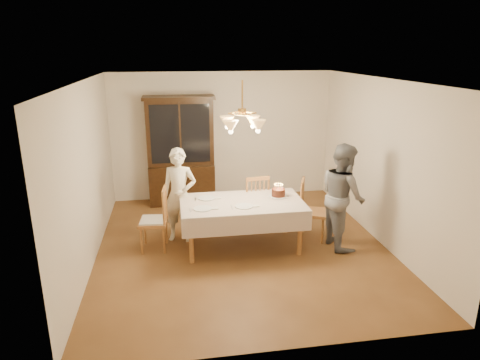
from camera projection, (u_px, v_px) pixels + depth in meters
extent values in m
plane|color=brown|center=(242.00, 246.00, 6.85)|extent=(5.00, 5.00, 0.00)
plane|color=white|center=(242.00, 80.00, 6.08)|extent=(5.00, 5.00, 0.00)
plane|color=beige|center=(222.00, 136.00, 8.82)|extent=(4.50, 0.00, 4.50)
plane|color=beige|center=(285.00, 237.00, 4.10)|extent=(4.50, 0.00, 4.50)
plane|color=beige|center=(87.00, 175.00, 6.12)|extent=(0.00, 5.00, 5.00)
plane|color=beige|center=(381.00, 162.00, 6.81)|extent=(0.00, 5.00, 5.00)
cube|color=#955B2B|center=(242.00, 203.00, 6.63)|extent=(1.80, 1.00, 0.04)
cube|color=beige|center=(242.00, 202.00, 6.62)|extent=(1.90, 1.10, 0.01)
cylinder|color=#955B2B|center=(191.00, 241.00, 6.22)|extent=(0.07, 0.07, 0.71)
cylinder|color=#955B2B|center=(300.00, 233.00, 6.47)|extent=(0.07, 0.07, 0.71)
cylinder|color=#955B2B|center=(189.00, 219.00, 7.01)|extent=(0.07, 0.07, 0.71)
cylinder|color=#955B2B|center=(285.00, 213.00, 7.26)|extent=(0.07, 0.07, 0.71)
cube|color=black|center=(182.00, 183.00, 8.70)|extent=(1.30, 0.50, 0.80)
cube|color=black|center=(180.00, 132.00, 8.44)|extent=(1.30, 0.40, 1.30)
cube|color=black|center=(180.00, 134.00, 8.25)|extent=(1.14, 0.01, 1.14)
cube|color=black|center=(179.00, 98.00, 8.19)|extent=(1.38, 0.54, 0.06)
cube|color=#955B2B|center=(254.00, 204.00, 7.39)|extent=(0.49, 0.48, 0.05)
cube|color=#955B2B|center=(258.00, 179.00, 7.07)|extent=(0.40, 0.09, 0.06)
cylinder|color=#955B2B|center=(260.00, 212.00, 7.67)|extent=(0.04, 0.04, 0.43)
cylinder|color=#955B2B|center=(241.00, 215.00, 7.57)|extent=(0.04, 0.04, 0.43)
cylinder|color=#955B2B|center=(267.00, 219.00, 7.36)|extent=(0.04, 0.04, 0.43)
cylinder|color=#955B2B|center=(247.00, 222.00, 7.26)|extent=(0.04, 0.04, 0.43)
cube|color=#955B2B|center=(153.00, 222.00, 6.64)|extent=(0.46, 0.48, 0.05)
cube|color=#955B2B|center=(164.00, 190.00, 6.50)|extent=(0.07, 0.40, 0.06)
cylinder|color=#955B2B|center=(145.00, 232.00, 6.87)|extent=(0.04, 0.04, 0.43)
cylinder|color=#955B2B|center=(141.00, 241.00, 6.52)|extent=(0.04, 0.04, 0.43)
cylinder|color=#955B2B|center=(166.00, 231.00, 6.89)|extent=(0.04, 0.04, 0.43)
cylinder|color=#955B2B|center=(164.00, 241.00, 6.55)|extent=(0.04, 0.04, 0.43)
cube|color=beige|center=(153.00, 220.00, 6.63)|extent=(0.42, 0.43, 0.03)
cube|color=#955B2B|center=(313.00, 212.00, 7.03)|extent=(0.55, 0.57, 0.05)
cube|color=#955B2B|center=(303.00, 182.00, 6.91)|extent=(0.18, 0.38, 0.06)
cylinder|color=#955B2B|center=(322.00, 231.00, 6.89)|extent=(0.04, 0.04, 0.43)
cylinder|color=#955B2B|center=(323.00, 222.00, 7.23)|extent=(0.04, 0.04, 0.43)
cylinder|color=#955B2B|center=(301.00, 229.00, 6.96)|extent=(0.04, 0.04, 0.43)
cylinder|color=#955B2B|center=(303.00, 221.00, 7.30)|extent=(0.04, 0.04, 0.43)
imported|color=#F1E5CB|center=(179.00, 195.00, 6.88)|extent=(0.64, 0.50, 1.54)
imported|color=slate|center=(342.00, 196.00, 6.67)|extent=(0.69, 0.85, 1.66)
cylinder|color=white|center=(278.00, 196.00, 6.85)|extent=(0.30, 0.30, 0.01)
cylinder|color=#36150C|center=(278.00, 192.00, 6.83)|extent=(0.21, 0.21, 0.12)
cylinder|color=#598CD8|center=(282.00, 187.00, 6.81)|extent=(0.01, 0.01, 0.07)
sphere|color=#FFB23F|center=(283.00, 184.00, 6.80)|extent=(0.01, 0.01, 0.01)
cylinder|color=pink|center=(282.00, 186.00, 6.83)|extent=(0.01, 0.01, 0.07)
sphere|color=#FFB23F|center=(282.00, 184.00, 6.82)|extent=(0.01, 0.01, 0.01)
cylinder|color=#EACC66|center=(280.00, 186.00, 6.85)|extent=(0.01, 0.01, 0.07)
sphere|color=#FFB23F|center=(280.00, 183.00, 6.84)|extent=(0.01, 0.01, 0.01)
cylinder|color=#598CD8|center=(278.00, 186.00, 6.86)|extent=(0.01, 0.01, 0.07)
sphere|color=#FFB23F|center=(279.00, 183.00, 6.85)|extent=(0.01, 0.01, 0.01)
cylinder|color=pink|center=(277.00, 186.00, 6.86)|extent=(0.01, 0.01, 0.07)
sphere|color=#FFB23F|center=(277.00, 183.00, 6.84)|extent=(0.01, 0.01, 0.01)
cylinder|color=#EACC66|center=(275.00, 186.00, 6.84)|extent=(0.01, 0.01, 0.07)
sphere|color=#FFB23F|center=(275.00, 184.00, 6.83)|extent=(0.01, 0.01, 0.01)
cylinder|color=#598CD8|center=(275.00, 187.00, 6.82)|extent=(0.01, 0.01, 0.07)
sphere|color=#FFB23F|center=(275.00, 184.00, 6.80)|extent=(0.01, 0.01, 0.01)
cylinder|color=pink|center=(275.00, 187.00, 6.79)|extent=(0.01, 0.01, 0.07)
sphere|color=#FFB23F|center=(275.00, 185.00, 6.78)|extent=(0.01, 0.01, 0.01)
cylinder|color=#EACC66|center=(275.00, 188.00, 6.76)|extent=(0.01, 0.01, 0.07)
sphere|color=#FFB23F|center=(275.00, 185.00, 6.75)|extent=(0.01, 0.01, 0.01)
cylinder|color=#598CD8|center=(277.00, 188.00, 6.75)|extent=(0.01, 0.01, 0.07)
sphere|color=#FFB23F|center=(277.00, 186.00, 6.73)|extent=(0.01, 0.01, 0.01)
cylinder|color=pink|center=(279.00, 188.00, 6.74)|extent=(0.01, 0.01, 0.07)
sphere|color=#FFB23F|center=(279.00, 186.00, 6.73)|extent=(0.01, 0.01, 0.01)
cylinder|color=#EACC66|center=(280.00, 188.00, 6.74)|extent=(0.01, 0.01, 0.07)
sphere|color=#FFB23F|center=(280.00, 186.00, 6.73)|extent=(0.01, 0.01, 0.01)
cylinder|color=#598CD8|center=(282.00, 188.00, 6.76)|extent=(0.01, 0.01, 0.07)
sphere|color=#FFB23F|center=(282.00, 185.00, 6.75)|extent=(0.01, 0.01, 0.01)
cylinder|color=pink|center=(283.00, 187.00, 6.78)|extent=(0.01, 0.01, 0.07)
sphere|color=#FFB23F|center=(283.00, 185.00, 6.77)|extent=(0.01, 0.01, 0.01)
cylinder|color=white|center=(203.00, 209.00, 6.32)|extent=(0.27, 0.27, 0.02)
cube|color=silver|center=(190.00, 210.00, 6.29)|extent=(0.01, 0.16, 0.01)
cube|color=beige|center=(215.00, 208.00, 6.34)|extent=(0.10, 0.10, 0.01)
cylinder|color=white|center=(244.00, 206.00, 6.41)|extent=(0.27, 0.27, 0.02)
cube|color=silver|center=(232.00, 207.00, 6.38)|extent=(0.02, 0.16, 0.01)
cube|color=beige|center=(256.00, 206.00, 6.44)|extent=(0.10, 0.10, 0.01)
cylinder|color=white|center=(207.00, 198.00, 6.76)|extent=(0.26, 0.26, 0.02)
cube|color=silver|center=(195.00, 199.00, 6.73)|extent=(0.01, 0.16, 0.01)
cube|color=beige|center=(218.00, 198.00, 6.78)|extent=(0.10, 0.10, 0.01)
cylinder|color=#BF8C3F|center=(242.00, 94.00, 6.14)|extent=(0.02, 0.02, 0.40)
cylinder|color=#BF8C3F|center=(242.00, 112.00, 6.21)|extent=(0.12, 0.12, 0.10)
cone|color=#D8994C|center=(253.00, 122.00, 6.48)|extent=(0.22, 0.22, 0.18)
sphere|color=#FFD899|center=(253.00, 126.00, 6.50)|extent=(0.07, 0.07, 0.07)
cone|color=#D8994C|center=(227.00, 122.00, 6.42)|extent=(0.22, 0.22, 0.18)
sphere|color=#FFD899|center=(227.00, 127.00, 6.44)|extent=(0.07, 0.07, 0.07)
cone|color=#D8994C|center=(231.00, 127.00, 6.05)|extent=(0.22, 0.22, 0.18)
sphere|color=#FFD899|center=(231.00, 132.00, 6.07)|extent=(0.07, 0.07, 0.07)
cone|color=#D8994C|center=(258.00, 126.00, 6.11)|extent=(0.22, 0.22, 0.18)
sphere|color=#FFD899|center=(258.00, 131.00, 6.13)|extent=(0.07, 0.07, 0.07)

